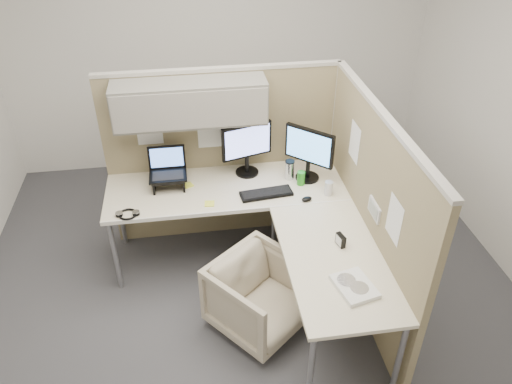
{
  "coord_description": "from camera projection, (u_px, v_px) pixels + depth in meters",
  "views": [
    {
      "loc": [
        -0.38,
        -2.91,
        3.05
      ],
      "look_at": [
        0.1,
        0.25,
        0.85
      ],
      "focal_mm": 35.0,
      "sensor_mm": 36.0,
      "label": 1
    }
  ],
  "objects": [
    {
      "name": "travel_mug",
      "position": [
        290.0,
        170.0,
        4.22
      ],
      "size": [
        0.08,
        0.08,
        0.17
      ],
      "color": "silver",
      "rests_on": "desk"
    },
    {
      "name": "ground",
      "position": [
        249.0,
        294.0,
        4.15
      ],
      "size": [
        4.5,
        4.5,
        0.0
      ],
      "primitive_type": "plane",
      "color": "#3C3B41",
      "rests_on": "ground"
    },
    {
      "name": "desk_clock",
      "position": [
        341.0,
        240.0,
        3.52
      ],
      "size": [
        0.06,
        0.09,
        0.09
      ],
      "rotation": [
        0.0,
        0.0,
        -1.31
      ],
      "color": "black",
      "rests_on": "desk"
    },
    {
      "name": "laptop_station",
      "position": [
        168.0,
        173.0,
        4.1
      ],
      "size": [
        0.31,
        0.26,
        0.32
      ],
      "color": "black",
      "rests_on": "desk"
    },
    {
      "name": "soda_can_silver",
      "position": [
        301.0,
        178.0,
        4.16
      ],
      "size": [
        0.07,
        0.07,
        0.12
      ],
      "primitive_type": "cylinder",
      "color": "#268C1E",
      "rests_on": "desk"
    },
    {
      "name": "desk",
      "position": [
        262.0,
        218.0,
        3.88
      ],
      "size": [
        2.0,
        1.98,
        0.73
      ],
      "color": "beige",
      "rests_on": "ground"
    },
    {
      "name": "mouse",
      "position": [
        307.0,
        199.0,
        3.98
      ],
      "size": [
        0.1,
        0.08,
        0.03
      ],
      "primitive_type": "ellipsoid",
      "rotation": [
        0.0,
        0.0,
        0.33
      ],
      "color": "black",
      "rests_on": "desk"
    },
    {
      "name": "monitor_left",
      "position": [
        247.0,
        145.0,
        4.18
      ],
      "size": [
        0.43,
        0.2,
        0.47
      ],
      "rotation": [
        0.0,
        0.0,
        0.28
      ],
      "color": "black",
      "rests_on": "desk"
    },
    {
      "name": "monitor_right",
      "position": [
        309.0,
        150.0,
        4.11
      ],
      "size": [
        0.34,
        0.33,
        0.47
      ],
      "rotation": [
        0.0,
        0.0,
        -0.75
      ],
      "color": "black",
      "rests_on": "desk"
    },
    {
      "name": "office_chair",
      "position": [
        260.0,
        293.0,
        3.71
      ],
      "size": [
        0.86,
        0.86,
        0.65
      ],
      "primitive_type": "imported",
      "rotation": [
        0.0,
        0.0,
        0.69
      ],
      "color": "#B5AD90",
      "rests_on": "ground"
    },
    {
      "name": "keyboard",
      "position": [
        266.0,
        194.0,
        4.05
      ],
      "size": [
        0.44,
        0.19,
        0.02
      ],
      "primitive_type": "cube",
      "rotation": [
        0.0,
        0.0,
        0.11
      ],
      "color": "black",
      "rests_on": "desk"
    },
    {
      "name": "headphones",
      "position": [
        128.0,
        214.0,
        3.82
      ],
      "size": [
        0.18,
        0.15,
        0.03
      ],
      "rotation": [
        0.0,
        0.0,
        -0.04
      ],
      "color": "black",
      "rests_on": "desk"
    },
    {
      "name": "sticky_note_a",
      "position": [
        210.0,
        204.0,
        3.95
      ],
      "size": [
        0.08,
        0.08,
        0.01
      ],
      "primitive_type": "cube",
      "rotation": [
        0.0,
        0.0,
        -0.1
      ],
      "color": "#E2EB3E",
      "rests_on": "desk"
    },
    {
      "name": "partition_right",
      "position": [
        368.0,
        210.0,
        3.74
      ],
      "size": [
        0.07,
        2.03,
        1.63
      ],
      "color": "#8F815E",
      "rests_on": "ground"
    },
    {
      "name": "soda_can_green",
      "position": [
        329.0,
        188.0,
        4.03
      ],
      "size": [
        0.07,
        0.07,
        0.12
      ],
      "primitive_type": "cylinder",
      "color": "silver",
      "rests_on": "desk"
    },
    {
      "name": "paper_stack",
      "position": [
        354.0,
        286.0,
        3.19
      ],
      "size": [
        0.28,
        0.33,
        0.03
      ],
      "rotation": [
        0.0,
        0.0,
        0.23
      ],
      "color": "white",
      "rests_on": "desk"
    },
    {
      "name": "sticky_note_c",
      "position": [
        188.0,
        185.0,
        4.17
      ],
      "size": [
        0.1,
        0.1,
        0.01
      ],
      "primitive_type": "cube",
      "rotation": [
        0.0,
        0.0,
        0.45
      ],
      "color": "#E2EB3E",
      "rests_on": "desk"
    },
    {
      "name": "partition_back",
      "position": [
        208.0,
        132.0,
        4.17
      ],
      "size": [
        2.0,
        0.36,
        1.63
      ],
      "color": "#8F815E",
      "rests_on": "ground"
    }
  ]
}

